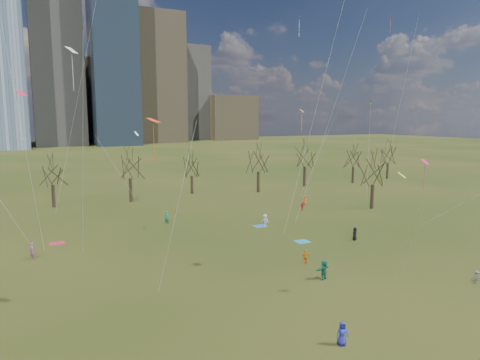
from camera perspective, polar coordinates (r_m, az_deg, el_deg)
name	(u,v)px	position (r m, az deg, el deg)	size (l,w,h in m)	color
ground	(296,270)	(41.30, 7.46, -11.87)	(500.00, 500.00, 0.00)	black
downtown_skyline	(68,69)	(244.91, -21.96, 13.57)	(212.50, 78.00, 118.00)	slate
bare_tree_row	(174,166)	(73.16, -8.73, 1.89)	(113.04, 29.80, 9.50)	black
blanket_teal	(302,242)	(50.35, 8.31, -8.13)	(1.60, 1.50, 0.03)	teal
blanket_navy	(260,226)	(56.76, 2.64, -6.15)	(1.60, 1.50, 0.03)	#2469AA
blanket_crimson	(57,243)	(53.37, -23.21, -7.78)	(1.60, 1.50, 0.03)	#AE2236
person_0	(342,334)	(29.21, 13.48, -19.28)	(0.76, 0.50, 1.56)	#23269B
person_3	(476,277)	(42.87, 28.98, -11.26)	(0.78, 0.45, 1.20)	slate
person_4	(306,257)	(42.97, 8.75, -10.08)	(0.83, 0.34, 1.41)	orange
person_5	(324,270)	(39.28, 11.11, -11.66)	(1.64, 0.52, 1.77)	#176A4F
person_6	(355,234)	(52.03, 15.07, -6.94)	(0.75, 0.49, 1.53)	black
person_7	(32,251)	(48.40, -26.02, -8.52)	(0.64, 0.42, 1.76)	#894486
person_8	(265,217)	(59.59, 3.41, -4.99)	(0.47, 0.37, 0.97)	#2961B3
person_9	(265,220)	(56.61, 3.36, -5.38)	(1.03, 0.59, 1.59)	silver
person_10	(302,206)	(66.59, 8.29, -3.46)	(0.82, 0.34, 1.40)	red
person_12	(305,200)	(71.46, 8.68, -2.65)	(0.69, 0.45, 1.41)	#FA4D1B
person_13	(167,218)	(58.55, -9.76, -4.96)	(0.63, 0.42, 1.74)	#186F60
kites_airborne	(260,126)	(50.51, 2.69, 7.24)	(67.13, 47.47, 30.39)	#E94813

